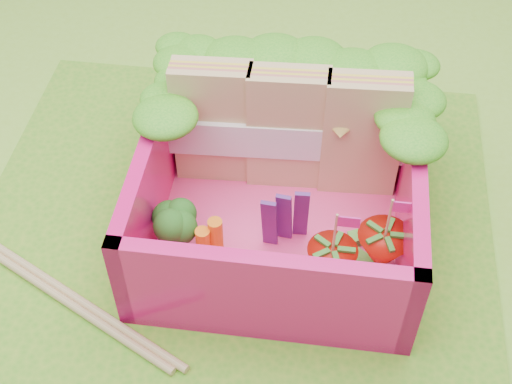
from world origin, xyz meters
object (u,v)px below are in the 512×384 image
at_px(sandwich_stack, 288,129).
at_px(chopsticks, 16,263).
at_px(strawberry_left, 331,264).
at_px(bento_box, 280,191).
at_px(strawberry_right, 382,252).
at_px(broccoli, 175,229).

distance_m(sandwich_stack, chopsticks, 1.47).
height_order(sandwich_stack, strawberry_left, sandwich_stack).
height_order(bento_box, sandwich_stack, sandwich_stack).
relative_size(bento_box, sandwich_stack, 1.04).
height_order(sandwich_stack, strawberry_right, sandwich_stack).
height_order(strawberry_left, strawberry_right, strawberry_right).
bearing_deg(chopsticks, strawberry_right, 5.76).
distance_m(strawberry_left, chopsticks, 1.51).
bearing_deg(sandwich_stack, bento_box, -90.82).
bearing_deg(strawberry_right, chopsticks, -174.24).
distance_m(sandwich_stack, strawberry_left, 0.72).
relative_size(strawberry_left, chopsticks, 0.25).
bearing_deg(chopsticks, bento_box, 18.21).
xyz_separation_m(bento_box, chopsticks, (-1.23, -0.40, -0.25)).
relative_size(broccoli, chopsticks, 0.17).
bearing_deg(sandwich_stack, strawberry_right, -47.59).
bearing_deg(broccoli, bento_box, 30.14).
relative_size(sandwich_stack, strawberry_right, 2.56).
height_order(bento_box, chopsticks, bento_box).
height_order(broccoli, chopsticks, broccoli).
distance_m(strawberry_left, strawberry_right, 0.25).
bearing_deg(strawberry_left, strawberry_right, 22.77).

